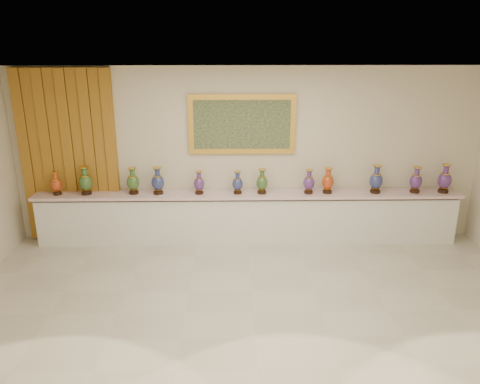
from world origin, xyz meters
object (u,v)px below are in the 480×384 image
object	(u,v)px
vase_0	(56,184)
vase_2	(133,182)
vase_1	(86,182)
counter	(248,218)

from	to	relation	value
vase_0	vase_2	size ratio (longest dim) A/B	0.88
vase_0	vase_2	bearing A→B (deg)	1.32
vase_0	vase_1	distance (m)	0.49
counter	vase_2	xyz separation A→B (m)	(-1.94, -0.02, 0.67)
counter	vase_1	bearing A→B (deg)	-179.29
vase_0	counter	bearing A→B (deg)	0.82
vase_0	vase_1	bearing A→B (deg)	1.42
vase_1	vase_2	distance (m)	0.79
vase_1	vase_0	bearing A→B (deg)	-178.58
vase_1	vase_2	xyz separation A→B (m)	(0.79, 0.02, -0.01)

